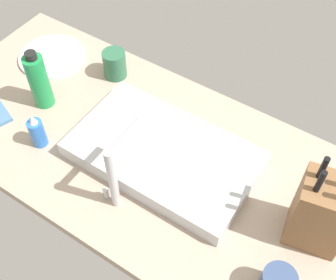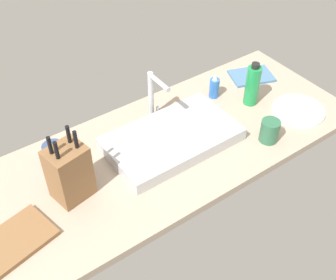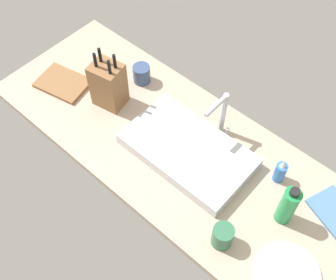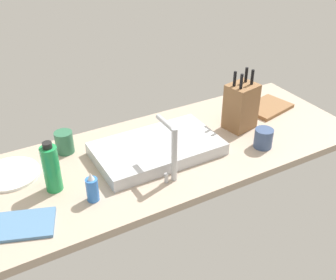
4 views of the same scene
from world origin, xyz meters
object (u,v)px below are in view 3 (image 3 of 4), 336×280
at_px(ceramic_cup, 223,236).
at_px(cutting_board, 63,83).
at_px(sink_basin, 188,150).
at_px(knife_block, 108,85).
at_px(faucet, 222,112).
at_px(dinner_plate, 287,274).
at_px(water_bottle, 288,206).
at_px(soap_bottle, 280,172).
at_px(coffee_mug, 142,74).

bearing_deg(ceramic_cup, cutting_board, 173.30).
height_order(sink_basin, knife_block, knife_block).
xyz_separation_m(faucet, dinner_plate, (0.56, -0.33, -0.13)).
distance_m(faucet, cutting_board, 0.79).
bearing_deg(water_bottle, cutting_board, -174.61).
bearing_deg(ceramic_cup, sink_basin, 147.79).
relative_size(water_bottle, ceramic_cup, 2.14).
distance_m(sink_basin, ceramic_cup, 0.40).
height_order(cutting_board, soap_bottle, soap_bottle).
bearing_deg(water_bottle, sink_basin, -177.94).
height_order(sink_basin, dinner_plate, sink_basin).
distance_m(faucet, water_bottle, 0.46).
bearing_deg(sink_basin, water_bottle, 2.06).
bearing_deg(faucet, sink_basin, -99.47).
distance_m(cutting_board, dinner_plate, 1.29).
height_order(sink_basin, faucet, faucet).
xyz_separation_m(sink_basin, knife_block, (-0.45, -0.01, 0.09)).
relative_size(sink_basin, coffee_mug, 6.11).
relative_size(sink_basin, ceramic_cup, 5.46).
height_order(knife_block, coffee_mug, knife_block).
relative_size(knife_block, coffee_mug, 3.32).
relative_size(cutting_board, dinner_plate, 1.01).
xyz_separation_m(soap_bottle, coffee_mug, (-0.79, 0.03, -0.01)).
bearing_deg(faucet, coffee_mug, 179.56).
distance_m(sink_basin, coffee_mug, 0.47).
height_order(sink_basin, water_bottle, water_bottle).
bearing_deg(cutting_board, soap_bottle, 12.99).
height_order(knife_block, water_bottle, knife_block).
distance_m(faucet, coffee_mug, 0.48).
bearing_deg(coffee_mug, cutting_board, -134.37).
bearing_deg(knife_block, water_bottle, -8.95).
height_order(faucet, soap_bottle, faucet).
height_order(faucet, knife_block, knife_block).
relative_size(faucet, cutting_board, 0.99).
bearing_deg(ceramic_cup, coffee_mug, 153.27).
xyz_separation_m(water_bottle, ceramic_cup, (-0.12, -0.23, -0.05)).
bearing_deg(knife_block, faucet, 10.37).
xyz_separation_m(sink_basin, ceramic_cup, (0.34, -0.22, 0.02)).
bearing_deg(cutting_board, ceramic_cup, -6.70).
bearing_deg(water_bottle, soap_bottle, 128.55).
relative_size(sink_basin, faucet, 2.30).
xyz_separation_m(sink_basin, faucet, (0.03, 0.17, 0.11)).
distance_m(sink_basin, dinner_plate, 0.61).
relative_size(faucet, coffee_mug, 2.66).
relative_size(faucet, water_bottle, 1.11).
bearing_deg(sink_basin, dinner_plate, -15.10).
xyz_separation_m(sink_basin, water_bottle, (0.46, 0.02, 0.07)).
bearing_deg(knife_block, cutting_board, -173.19).
distance_m(faucet, knife_block, 0.52).
bearing_deg(ceramic_cup, soap_bottle, 88.64).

